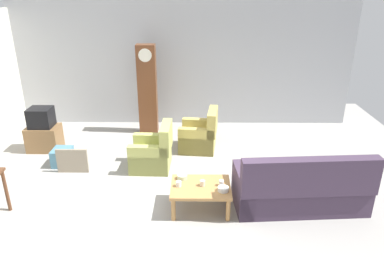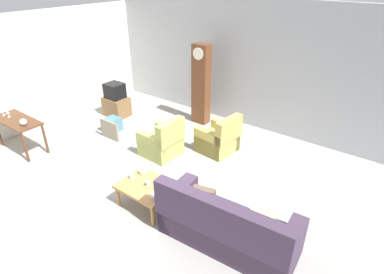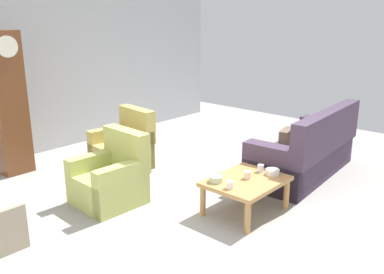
# 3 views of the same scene
# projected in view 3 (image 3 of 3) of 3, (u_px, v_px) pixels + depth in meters

# --- Properties ---
(ground_plane) EXTENTS (10.40, 10.40, 0.00)m
(ground_plane) POSITION_uv_depth(u_px,v_px,m) (194.00, 210.00, 5.16)
(ground_plane) COLOR #999691
(garage_door_wall) EXTENTS (8.40, 0.16, 3.20)m
(garage_door_wall) POSITION_uv_depth(u_px,v_px,m) (35.00, 60.00, 7.01)
(garage_door_wall) COLOR #ADAFB5
(garage_door_wall) RESTS_ON ground_plane
(couch_floral) EXTENTS (2.16, 1.02, 1.04)m
(couch_floral) POSITION_uv_depth(u_px,v_px,m) (306.00, 153.00, 6.21)
(couch_floral) COLOR #423347
(couch_floral) RESTS_ON ground_plane
(armchair_olive_near) EXTENTS (0.81, 0.79, 0.92)m
(armchair_olive_near) POSITION_uv_depth(u_px,v_px,m) (111.00, 180.00, 5.31)
(armchair_olive_near) COLOR tan
(armchair_olive_near) RESTS_ON ground_plane
(armchair_olive_far) EXTENTS (0.87, 0.85, 0.92)m
(armchair_olive_far) POSITION_uv_depth(u_px,v_px,m) (124.00, 149.00, 6.55)
(armchair_olive_far) COLOR tan
(armchair_olive_far) RESTS_ON ground_plane
(coffee_table_wood) EXTENTS (0.96, 0.76, 0.43)m
(coffee_table_wood) POSITION_uv_depth(u_px,v_px,m) (246.00, 184.00, 5.03)
(coffee_table_wood) COLOR #B27F47
(coffee_table_wood) RESTS_ON ground_plane
(grandfather_clock) EXTENTS (0.44, 0.30, 2.13)m
(grandfather_clock) POSITION_uv_depth(u_px,v_px,m) (10.00, 104.00, 6.11)
(grandfather_clock) COLOR brown
(grandfather_clock) RESTS_ON ground_plane
(cup_white_porcelain) EXTENTS (0.09, 0.09, 0.09)m
(cup_white_porcelain) POSITION_uv_depth(u_px,v_px,m) (230.00, 185.00, 4.73)
(cup_white_porcelain) COLOR white
(cup_white_porcelain) RESTS_ON coffee_table_wood
(cup_blue_rimmed) EXTENTS (0.08, 0.08, 0.09)m
(cup_blue_rimmed) POSITION_uv_depth(u_px,v_px,m) (261.00, 168.00, 5.24)
(cup_blue_rimmed) COLOR silver
(cup_blue_rimmed) RESTS_ON coffee_table_wood
(cup_cream_tall) EXTENTS (0.09, 0.09, 0.09)m
(cup_cream_tall) POSITION_uv_depth(u_px,v_px,m) (247.00, 175.00, 5.02)
(cup_cream_tall) COLOR beige
(cup_cream_tall) RESTS_ON coffee_table_wood
(bowl_white_stacked) EXTENTS (0.17, 0.17, 0.07)m
(bowl_white_stacked) POSITION_uv_depth(u_px,v_px,m) (273.00, 172.00, 5.15)
(bowl_white_stacked) COLOR white
(bowl_white_stacked) RESTS_ON coffee_table_wood
(bowl_shallow_green) EXTENTS (0.17, 0.17, 0.07)m
(bowl_shallow_green) POSITION_uv_depth(u_px,v_px,m) (216.00, 179.00, 4.93)
(bowl_shallow_green) COLOR #B2C69E
(bowl_shallow_green) RESTS_ON coffee_table_wood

